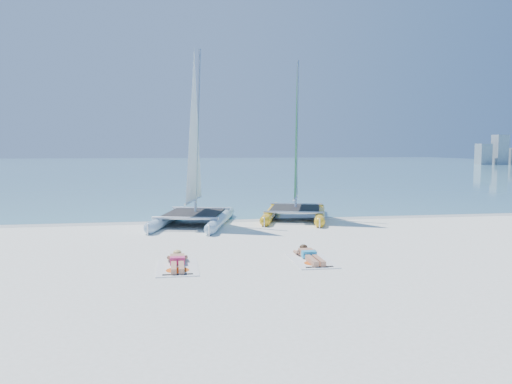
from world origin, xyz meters
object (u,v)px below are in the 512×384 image
(catamaran_yellow, at_px, (296,165))
(towel_b, at_px, (311,260))
(towel_a, at_px, (178,267))
(catamaran_blue, at_px, (194,169))
(sunbather_b, at_px, (309,255))
(sunbather_a, at_px, (177,261))

(catamaran_yellow, relative_size, towel_b, 3.73)
(towel_a, height_order, towel_b, same)
(catamaran_blue, relative_size, towel_b, 3.83)
(catamaran_blue, bearing_deg, towel_a, -81.38)
(towel_a, relative_size, sunbather_b, 1.07)
(catamaran_yellow, height_order, sunbather_a, catamaran_yellow)
(sunbather_a, relative_size, sunbather_b, 1.00)
(catamaran_blue, distance_m, catamaran_yellow, 4.52)
(catamaran_blue, xyz_separation_m, towel_b, (2.76, -6.80, -2.10))
(sunbather_a, relative_size, towel_b, 0.93)
(catamaran_blue, bearing_deg, catamaran_yellow, 31.15)
(catamaran_yellow, distance_m, towel_b, 8.54)
(sunbather_a, bearing_deg, towel_a, -90.00)
(catamaran_yellow, distance_m, sunbather_a, 9.74)
(catamaran_yellow, xyz_separation_m, sunbather_b, (-1.57, -7.92, -2.06))
(catamaran_yellow, bearing_deg, sunbather_b, -84.57)
(catamaran_blue, xyz_separation_m, towel_a, (-0.68, -6.97, -2.10))
(catamaran_blue, height_order, sunbather_b, catamaran_blue)
(towel_b, bearing_deg, sunbather_b, 90.00)
(catamaran_yellow, bearing_deg, catamaran_blue, -146.45)
(catamaran_yellow, xyz_separation_m, towel_b, (-1.57, -8.11, -2.16))
(towel_a, xyz_separation_m, towel_b, (3.44, 0.18, 0.00))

